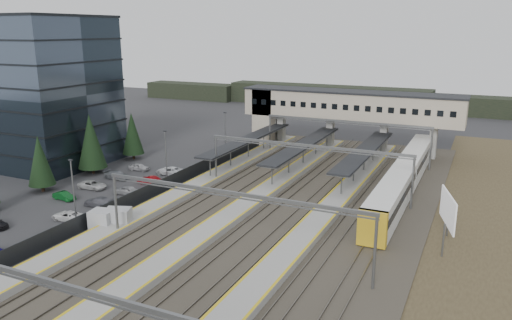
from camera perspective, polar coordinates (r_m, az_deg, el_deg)
The scene contains 15 objects.
ground at distance 62.32m, azimuth -9.30°, elevation -6.23°, with size 220.00×220.00×0.00m, color #2B2B2D.
office_building at distance 92.10m, azimuth -24.29°, elevation 7.27°, with size 24.30×18.30×24.30m.
conifer_row at distance 72.73m, azimuth -25.74°, elevation -0.48°, with size 4.42×49.82×9.50m.
car_park at distance 66.29m, azimuth -21.74°, elevation -5.28°, with size 10.49×44.43×1.29m.
lampposts at distance 66.56m, azimuth -14.57°, elevation -1.23°, with size 0.50×53.25×8.07m.
fence at distance 69.42m, azimuth -11.48°, elevation -3.26°, with size 0.08×90.00×2.00m.
relay_cabin_near at distance 59.35m, azimuth -15.48°, elevation -6.47°, with size 3.35×2.91×2.33m.
relay_cabin_far at distance 59.50m, azimuth -17.18°, elevation -6.57°, with size 2.81×2.47×2.28m.
rail_corridor at distance 61.96m, azimuth 0.52°, elevation -5.87°, with size 34.00×90.00×0.92m.
canopies at distance 81.36m, azimuth 5.46°, elevation 1.75°, with size 23.10×30.00×3.28m.
footbridge at distance 94.46m, azimuth 9.01°, elevation 5.92°, with size 40.40×6.40×11.20m.
gantries at distance 57.41m, azimuth 2.13°, elevation -1.56°, with size 28.40×62.28×7.17m.
train at distance 72.36m, azimuth 16.60°, elevation -1.87°, with size 3.05×42.39×3.84m.
billboard at distance 55.28m, azimuth 21.07°, elevation -5.47°, with size 2.00×6.44×5.78m.
treeline_far at distance 141.71m, azimuth 21.01°, elevation 5.98°, with size 170.00×19.00×7.00m.
Camera 1 is at (33.33, -47.82, 22.05)m, focal length 35.00 mm.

